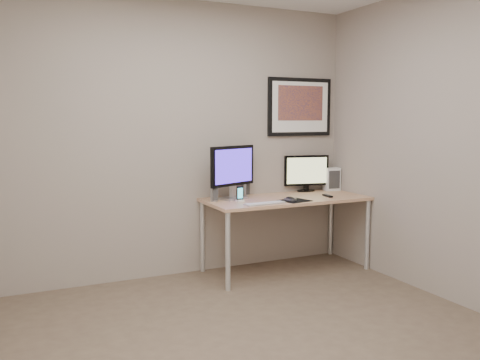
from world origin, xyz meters
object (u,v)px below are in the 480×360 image
at_px(monitor_tv, 306,172).
at_px(phone_dock, 240,194).
at_px(speaker_left, 214,193).
at_px(speaker_right, 245,188).
at_px(monitor_large, 233,170).
at_px(framed_art, 300,107).
at_px(desk, 286,204).
at_px(fan_unit, 332,179).
at_px(keyboard, 265,203).

bearing_deg(monitor_tv, phone_dock, -151.64).
bearing_deg(monitor_tv, speaker_left, -159.53).
bearing_deg(speaker_right, monitor_large, -167.87).
distance_m(monitor_large, monitor_tv, 0.93).
height_order(monitor_large, speaker_left, monitor_large).
relative_size(monitor_tv, speaker_left, 2.88).
relative_size(monitor_tv, speaker_right, 3.07).
relative_size(monitor_large, monitor_tv, 1.09).
bearing_deg(monitor_large, framed_art, -10.24).
distance_m(desk, monitor_large, 0.63).
xyz_separation_m(monitor_large, speaker_left, (-0.22, -0.06, -0.20)).
distance_m(speaker_left, phone_dock, 0.24).
xyz_separation_m(desk, fan_unit, (0.71, 0.24, 0.19)).
bearing_deg(desk, monitor_tv, 34.32).
height_order(framed_art, phone_dock, framed_art).
height_order(monitor_large, phone_dock, monitor_large).
bearing_deg(desk, keyboard, -145.73).
bearing_deg(fan_unit, keyboard, -148.22).
distance_m(framed_art, monitor_large, 1.07).
bearing_deg(monitor_large, desk, -38.38).
xyz_separation_m(desk, monitor_tv, (0.41, 0.28, 0.27)).
height_order(desk, monitor_large, monitor_large).
xyz_separation_m(speaker_left, keyboard, (0.36, -0.33, -0.08)).
bearing_deg(phone_dock, framed_art, 21.32).
bearing_deg(speaker_left, keyboard, -40.26).
bearing_deg(desk, speaker_left, 173.47).
distance_m(monitor_large, keyboard, 0.50).
height_order(desk, fan_unit, fan_unit).
xyz_separation_m(monitor_large, keyboard, (0.15, -0.39, -0.28)).
relative_size(monitor_large, speaker_right, 3.35).
bearing_deg(speaker_right, framed_art, -22.00).
height_order(desk, framed_art, framed_art).
relative_size(monitor_tv, fan_unit, 1.99).
xyz_separation_m(keyboard, fan_unit, (1.07, 0.49, 0.12)).
height_order(desk, phone_dock, phone_dock).
distance_m(keyboard, fan_unit, 1.19).
xyz_separation_m(monitor_large, speaker_right, (0.21, 0.16, -0.20)).
bearing_deg(monitor_large, speaker_left, 172.73).
height_order(monitor_large, keyboard, monitor_large).
bearing_deg(speaker_left, speaker_right, 28.89).
relative_size(framed_art, phone_dock, 5.29).
bearing_deg(desk, fan_unit, 18.83).
xyz_separation_m(monitor_large, fan_unit, (1.22, 0.10, -0.16)).
xyz_separation_m(framed_art, speaker_left, (-1.08, -0.25, -0.81)).
bearing_deg(speaker_right, monitor_tv, -26.27).
bearing_deg(phone_dock, monitor_tv, 17.17).
distance_m(framed_art, monitor_tv, 0.69).
relative_size(desk, speaker_right, 10.05).
height_order(monitor_large, speaker_right, monitor_large).
relative_size(framed_art, speaker_right, 4.71).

